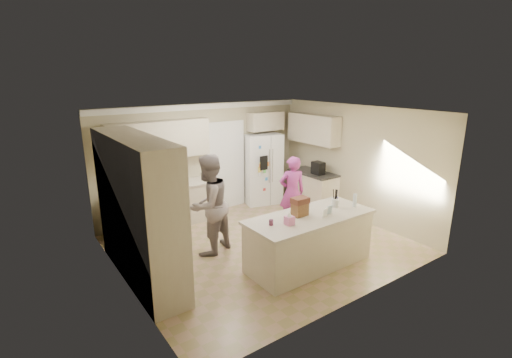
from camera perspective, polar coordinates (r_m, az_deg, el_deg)
floor at (r=7.41m, az=0.95°, el=-10.15°), size 5.20×4.60×0.02m
ceiling at (r=6.70m, az=1.05°, el=10.46°), size 5.20×4.60×0.02m
wall_back at (r=8.85m, az=-7.91°, el=3.03°), size 5.20×0.02×2.60m
wall_front at (r=5.36m, az=15.88°, el=-5.97°), size 5.20×0.02×2.60m
wall_left at (r=5.86m, az=-20.10°, el=-4.47°), size 0.02×4.60×2.60m
wall_right at (r=8.70m, az=15.00°, el=2.41°), size 0.02×4.60×2.60m
crown_back at (r=8.62m, az=-8.07°, el=10.97°), size 5.20×0.08×0.12m
pantry_bank at (r=6.16m, az=-17.73°, el=-4.50°), size 0.60×2.60×2.35m
back_base_cab at (r=8.36m, az=-13.70°, el=-4.19°), size 2.20×0.60×0.88m
back_countertop at (r=8.21m, az=-13.88°, el=-1.19°), size 2.24×0.63×0.04m
back_upper_cab at (r=8.11m, az=-14.70°, el=5.82°), size 2.20×0.35×0.80m
doorway_opening at (r=9.14m, az=-4.71°, el=1.92°), size 0.90×0.06×2.10m
doorway_casing at (r=9.11m, az=-4.60°, el=1.88°), size 1.02×0.03×2.22m
wall_frame_upper at (r=8.77m, az=-7.74°, el=4.59°), size 0.15×0.02×0.20m
wall_frame_lower at (r=8.83m, az=-7.67°, el=2.87°), size 0.15×0.02×0.20m
refrigerator at (r=9.52m, az=0.95°, el=1.60°), size 1.05×0.91×1.80m
fridge_seam at (r=9.24m, az=2.25°, el=1.16°), size 0.02×0.02×1.78m
fridge_dispenser at (r=9.05m, az=1.20°, el=2.48°), size 0.22×0.03×0.35m
fridge_handle_l at (r=9.17m, az=2.07°, el=2.01°), size 0.02×0.02×0.85m
fridge_handle_r at (r=9.23m, az=2.56°, el=2.09°), size 0.02×0.02×0.85m
over_fridge_cab at (r=9.42m, az=1.45°, el=8.89°), size 0.95×0.35×0.45m
right_base_cab at (r=9.35m, az=8.72°, el=-1.77°), size 0.60×1.20×0.88m
right_countertop at (r=9.22m, az=8.79°, el=0.95°), size 0.63×1.24×0.04m
right_upper_cab at (r=9.25m, az=8.81°, el=7.63°), size 0.35×1.50×0.70m
coffee_maker at (r=9.01m, az=9.54°, el=1.69°), size 0.22×0.28×0.30m
island_base at (r=6.58m, az=8.16°, el=-9.50°), size 2.20×0.90×0.88m
island_top at (r=6.40m, az=8.32°, el=-5.77°), size 2.28×0.96×0.05m
utensil_crock at (r=6.83m, az=12.03°, el=-3.63°), size 0.13×0.13×0.15m
tissue_box at (r=5.95m, az=5.15°, el=-6.37°), size 0.13×0.13×0.14m
tissue_plume at (r=5.91m, az=5.18°, el=-5.38°), size 0.08×0.08×0.08m
dollhouse_body at (r=6.32m, az=6.75°, el=-4.67°), size 0.26×0.18×0.22m
dollhouse_roof at (r=6.27m, az=6.80°, el=-3.30°), size 0.28×0.20×0.10m
jam_jar at (r=5.92m, az=2.34°, el=-6.70°), size 0.07×0.07×0.09m
greeting_card_a at (r=6.33m, az=10.60°, el=-5.10°), size 0.12×0.06×0.16m
greeting_card_b at (r=6.46m, az=11.21°, el=-4.68°), size 0.12×0.05×0.16m
water_bottle at (r=6.91m, az=14.96°, el=-3.21°), size 0.07×0.07×0.24m
shaker_salt at (r=7.07m, az=11.95°, el=-3.22°), size 0.05×0.05×0.09m
shaker_pepper at (r=7.12m, az=12.34°, el=-3.11°), size 0.05×0.05×0.09m
teen_boy at (r=6.82m, az=-7.29°, el=-3.99°), size 1.11×0.99×1.88m
teen_girl at (r=8.01m, az=5.55°, el=-2.03°), size 0.67×0.56×1.58m
fridge_magnets at (r=9.24m, az=2.28°, el=1.15°), size 0.76×0.02×1.44m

